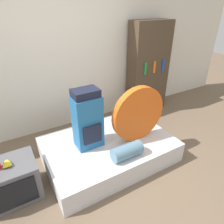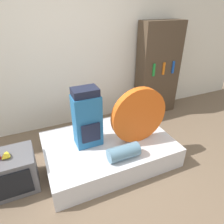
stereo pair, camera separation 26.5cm
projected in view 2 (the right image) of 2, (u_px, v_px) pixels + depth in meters
ground_plane at (108, 186)px, 2.51m from camera, size 16.00×16.00×0.00m
wall_back at (66, 53)px, 3.28m from camera, size 8.00×0.05×2.60m
bed at (108, 149)px, 2.92m from camera, size 1.77×1.22×0.30m
backpack at (87, 118)px, 2.62m from camera, size 0.35×0.28×0.81m
tent_bag at (139, 115)px, 2.68m from camera, size 0.79×0.10×0.79m
sleeping_roll at (124, 152)px, 2.49m from camera, size 0.40×0.18×0.18m
television at (10, 173)px, 2.40m from camera, size 0.61×0.48×0.47m
banana_bunch at (6, 155)px, 2.29m from camera, size 0.11×0.14×0.04m
bookshelf at (158, 70)px, 3.88m from camera, size 0.82×0.35×1.77m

